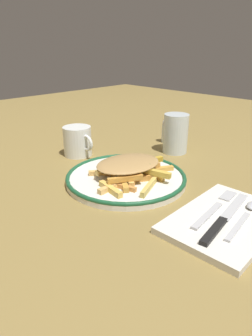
{
  "coord_description": "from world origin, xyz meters",
  "views": [
    {
      "loc": [
        0.46,
        -0.46,
        0.31
      ],
      "look_at": [
        0.0,
        0.0,
        0.03
      ],
      "focal_mm": 32.14,
      "sensor_mm": 36.0,
      "label": 1
    }
  ],
  "objects_px": {
    "fork": "(215,208)",
    "water_glass": "(176,134)",
    "coffee_mug": "(78,141)",
    "spoon": "(247,213)",
    "fries_heap": "(129,168)",
    "knife": "(223,220)",
    "napkin": "(226,220)",
    "salt_shaker": "(167,130)",
    "plate": "(126,177)"
  },
  "relations": [
    {
      "from": "fork",
      "to": "water_glass",
      "type": "bearing_deg",
      "value": 138.45
    },
    {
      "from": "napkin",
      "to": "water_glass",
      "type": "height_order",
      "value": "water_glass"
    },
    {
      "from": "napkin",
      "to": "coffee_mug",
      "type": "distance_m",
      "value": 0.49
    },
    {
      "from": "fork",
      "to": "spoon",
      "type": "bearing_deg",
      "value": 23.05
    },
    {
      "from": "water_glass",
      "to": "salt_shaker",
      "type": "bearing_deg",
      "value": 142.99
    },
    {
      "from": "napkin",
      "to": "water_glass",
      "type": "bearing_deg",
      "value": 139.96
    },
    {
      "from": "plate",
      "to": "fries_heap",
      "type": "relative_size",
      "value": 1.3
    },
    {
      "from": "spoon",
      "to": "salt_shaker",
      "type": "distance_m",
      "value": 0.49
    },
    {
      "from": "fork",
      "to": "coffee_mug",
      "type": "xyz_separation_m",
      "value": [
        -0.46,
        0.02,
        0.03
      ]
    },
    {
      "from": "coffee_mug",
      "to": "salt_shaker",
      "type": "relative_size",
      "value": 1.36
    },
    {
      "from": "plate",
      "to": "water_glass",
      "type": "distance_m",
      "value": 0.26
    },
    {
      "from": "water_glass",
      "to": "coffee_mug",
      "type": "height_order",
      "value": "water_glass"
    },
    {
      "from": "spoon",
      "to": "water_glass",
      "type": "bearing_deg",
      "value": 146.07
    },
    {
      "from": "fries_heap",
      "to": "salt_shaker",
      "type": "bearing_deg",
      "value": 112.69
    },
    {
      "from": "plate",
      "to": "knife",
      "type": "xyz_separation_m",
      "value": [
        0.26,
        -0.02,
        0.01
      ]
    },
    {
      "from": "salt_shaker",
      "to": "water_glass",
      "type": "bearing_deg",
      "value": -37.01
    },
    {
      "from": "plate",
      "to": "coffee_mug",
      "type": "height_order",
      "value": "coffee_mug"
    },
    {
      "from": "plate",
      "to": "spoon",
      "type": "relative_size",
      "value": 1.87
    },
    {
      "from": "napkin",
      "to": "water_glass",
      "type": "relative_size",
      "value": 2.07
    },
    {
      "from": "salt_shaker",
      "to": "fries_heap",
      "type": "bearing_deg",
      "value": -67.31
    },
    {
      "from": "knife",
      "to": "coffee_mug",
      "type": "relative_size",
      "value": 1.94
    },
    {
      "from": "coffee_mug",
      "to": "fries_heap",
      "type": "bearing_deg",
      "value": -6.41
    },
    {
      "from": "fries_heap",
      "to": "knife",
      "type": "bearing_deg",
      "value": -5.29
    },
    {
      "from": "plate",
      "to": "fork",
      "type": "relative_size",
      "value": 1.61
    },
    {
      "from": "spoon",
      "to": "salt_shaker",
      "type": "relative_size",
      "value": 1.92
    },
    {
      "from": "napkin",
      "to": "spoon",
      "type": "bearing_deg",
      "value": 55.82
    },
    {
      "from": "coffee_mug",
      "to": "plate",
      "type": "bearing_deg",
      "value": -7.61
    },
    {
      "from": "fries_heap",
      "to": "knife",
      "type": "distance_m",
      "value": 0.26
    },
    {
      "from": "fries_heap",
      "to": "napkin",
      "type": "height_order",
      "value": "fries_heap"
    },
    {
      "from": "knife",
      "to": "spoon",
      "type": "bearing_deg",
      "value": 68.72
    },
    {
      "from": "fries_heap",
      "to": "salt_shaker",
      "type": "xyz_separation_m",
      "value": [
        -0.13,
        0.31,
        0.0
      ]
    },
    {
      "from": "fork",
      "to": "knife",
      "type": "relative_size",
      "value": 0.84
    },
    {
      "from": "fork",
      "to": "knife",
      "type": "height_order",
      "value": "knife"
    },
    {
      "from": "plate",
      "to": "knife",
      "type": "distance_m",
      "value": 0.26
    },
    {
      "from": "knife",
      "to": "coffee_mug",
      "type": "height_order",
      "value": "coffee_mug"
    },
    {
      "from": "fries_heap",
      "to": "coffee_mug",
      "type": "distance_m",
      "value": 0.24
    },
    {
      "from": "napkin",
      "to": "salt_shaker",
      "type": "distance_m",
      "value": 0.49
    },
    {
      "from": "spoon",
      "to": "coffee_mug",
      "type": "xyz_separation_m",
      "value": [
        -0.51,
        -0.0,
        0.03
      ]
    },
    {
      "from": "napkin",
      "to": "spoon",
      "type": "relative_size",
      "value": 1.56
    },
    {
      "from": "fork",
      "to": "fries_heap",
      "type": "bearing_deg",
      "value": -178.09
    },
    {
      "from": "fries_heap",
      "to": "fork",
      "type": "xyz_separation_m",
      "value": [
        0.22,
        0.01,
        -0.02
      ]
    },
    {
      "from": "napkin",
      "to": "plate",
      "type": "bearing_deg",
      "value": 179.85
    },
    {
      "from": "coffee_mug",
      "to": "knife",
      "type": "bearing_deg",
      "value": -5.83
    },
    {
      "from": "napkin",
      "to": "fork",
      "type": "xyz_separation_m",
      "value": [
        -0.03,
        0.01,
        0.01
      ]
    },
    {
      "from": "fries_heap",
      "to": "knife",
      "type": "relative_size",
      "value": 1.04
    },
    {
      "from": "fries_heap",
      "to": "water_glass",
      "type": "height_order",
      "value": "water_glass"
    },
    {
      "from": "fork",
      "to": "salt_shaker",
      "type": "relative_size",
      "value": 2.22
    },
    {
      "from": "coffee_mug",
      "to": "salt_shaker",
      "type": "xyz_separation_m",
      "value": [
        0.11,
        0.28,
        -0.0
      ]
    },
    {
      "from": "water_glass",
      "to": "coffee_mug",
      "type": "bearing_deg",
      "value": -129.7
    },
    {
      "from": "fries_heap",
      "to": "fork",
      "type": "relative_size",
      "value": 1.24
    }
  ]
}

